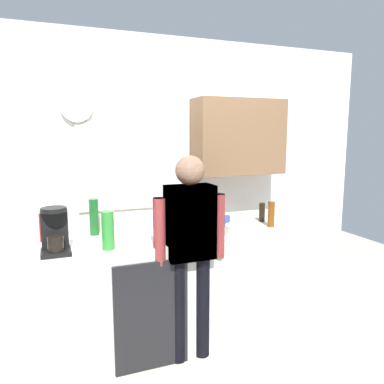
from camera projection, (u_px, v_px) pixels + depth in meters
name	position (u px, v px, depth m)	size (l,w,h in m)	color
ground_plane	(190.00, 357.00, 2.96)	(8.00, 8.00, 0.00)	beige
kitchen_counter	(177.00, 287.00, 3.16)	(2.61, 0.64, 0.93)	beige
dishwasher_panel	(152.00, 317.00, 2.75)	(0.56, 0.02, 0.84)	black
back_wall_assembly	(172.00, 177.00, 3.42)	(4.21, 0.42, 2.60)	white
coffee_maker	(55.00, 233.00, 2.58)	(0.20, 0.20, 0.33)	black
bottle_amber_beer	(271.00, 214.00, 3.33)	(0.06, 0.06, 0.23)	brown
bottle_olive_oil	(171.00, 222.00, 3.00)	(0.06, 0.06, 0.25)	olive
bottle_clear_soda	(108.00, 230.00, 2.67)	(0.09, 0.09, 0.28)	#2D8C33
bottle_green_wine	(94.00, 217.00, 3.06)	(0.07, 0.07, 0.30)	#195923
bottle_dark_sauce	(262.00, 212.00, 3.54)	(0.06, 0.06, 0.18)	black
bottle_red_vinegar	(44.00, 227.00, 2.88)	(0.06, 0.06, 0.22)	maroon
cup_blue_mug	(225.00, 221.00, 3.35)	(0.08, 0.08, 0.10)	#3351B2
mixing_bowl	(239.00, 230.00, 3.09)	(0.22, 0.22, 0.08)	white
dish_soap	(56.00, 230.00, 2.92)	(0.06, 0.06, 0.18)	yellow
storage_canister	(109.00, 226.00, 3.01)	(0.14, 0.14, 0.17)	silver
person_at_sink	(190.00, 242.00, 2.81)	(0.57, 0.22, 1.60)	black
person_guest	(190.00, 242.00, 2.81)	(0.57, 0.22, 1.60)	black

